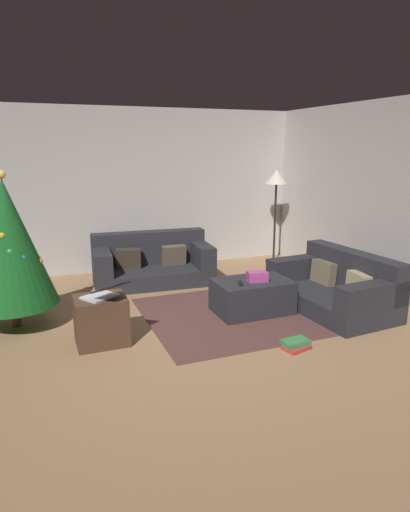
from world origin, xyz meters
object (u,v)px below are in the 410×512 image
at_px(ottoman, 252,296).
at_px(book_stack, 296,345).
at_px(tv_remote, 241,283).
at_px(couch_left, 152,263).
at_px(laptop, 104,293).
at_px(corner_lamp, 276,184).
at_px(couch_right, 337,287).
at_px(christmas_tree, 8,243).
at_px(side_table, 101,320).
at_px(gift_box, 257,276).

height_order(ottoman, book_stack, ottoman).
relative_size(ottoman, tv_remote, 5.75).
distance_m(couch_left, book_stack, 2.89).
height_order(laptop, corner_lamp, corner_lamp).
relative_size(couch_left, couch_right, 1.09).
xyz_separation_m(ottoman, laptop, (-1.84, -0.28, 0.36)).
xyz_separation_m(laptop, corner_lamp, (3.31, 2.31, 0.82)).
relative_size(christmas_tree, corner_lamp, 1.09).
bearing_deg(side_table, laptop, -58.18).
height_order(couch_left, ottoman, couch_left).
bearing_deg(couch_left, side_table, 65.26).
distance_m(laptop, corner_lamp, 4.12).
height_order(tv_remote, laptop, laptop).
bearing_deg(ottoman, corner_lamp, 54.01).
bearing_deg(ottoman, gift_box, -52.53).
bearing_deg(tv_remote, christmas_tree, -172.95).
xyz_separation_m(side_table, laptop, (0.03, -0.05, 0.31)).
distance_m(book_stack, corner_lamp, 3.72).
bearing_deg(gift_box, couch_left, 116.37).
height_order(ottoman, side_table, side_table).
distance_m(couch_left, gift_box, 1.94).
bearing_deg(christmas_tree, tv_remote, -14.83).
distance_m(tv_remote, christmas_tree, 2.65).
bearing_deg(corner_lamp, laptop, -145.06).
xyz_separation_m(couch_left, laptop, (-1.01, -1.97, 0.27)).
xyz_separation_m(couch_left, gift_box, (0.86, -1.73, 0.18)).
xyz_separation_m(tv_remote, corner_lamp, (1.68, 2.11, 0.96)).
distance_m(ottoman, corner_lamp, 2.77).
bearing_deg(corner_lamp, gift_box, -124.67).
bearing_deg(book_stack, tv_remote, 97.97).
distance_m(couch_right, book_stack, 1.41).
height_order(couch_right, book_stack, couch_right).
bearing_deg(corner_lamp, book_stack, -116.23).
bearing_deg(laptop, couch_right, 0.38).
height_order(couch_left, christmas_tree, christmas_tree).
xyz_separation_m(couch_right, gift_box, (-1.02, 0.22, 0.19)).
relative_size(gift_box, corner_lamp, 0.15).
relative_size(gift_box, side_table, 0.46).
distance_m(ottoman, side_table, 1.88).
distance_m(couch_right, tv_remote, 1.28).
distance_m(couch_right, gift_box, 1.06).
bearing_deg(christmas_tree, couch_left, 30.35).
xyz_separation_m(ottoman, book_stack, (-0.06, -1.09, -0.16)).
distance_m(couch_left, tv_remote, 1.88).
bearing_deg(couch_left, gift_box, 120.34).
relative_size(couch_left, tv_remote, 11.10).
relative_size(laptop, book_stack, 1.74).
bearing_deg(couch_right, ottoman, 71.83).
relative_size(couch_right, laptop, 3.10).
bearing_deg(ottoman, side_table, -173.04).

